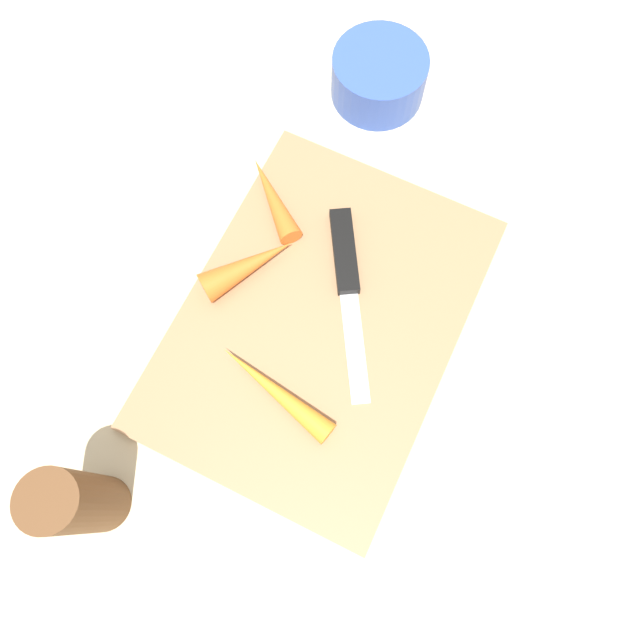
{
  "coord_description": "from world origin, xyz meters",
  "views": [
    {
      "loc": [
        -0.16,
        -0.08,
        0.58
      ],
      "look_at": [
        0.0,
        0.0,
        0.01
      ],
      "focal_mm": 33.9,
      "sensor_mm": 36.0,
      "label": 1
    }
  ],
  "objects_px": {
    "carrot_medium": "(273,198)",
    "carrot_shortest": "(249,265)",
    "cutting_board": "(320,322)",
    "knife": "(346,264)",
    "small_bowl": "(379,77)",
    "carrot_longest": "(275,391)",
    "pepper_grinder": "(78,502)"
  },
  "relations": [
    {
      "from": "cutting_board",
      "to": "knife",
      "type": "height_order",
      "value": "knife"
    },
    {
      "from": "small_bowl",
      "to": "pepper_grinder",
      "type": "relative_size",
      "value": 0.83
    },
    {
      "from": "carrot_medium",
      "to": "pepper_grinder",
      "type": "relative_size",
      "value": 0.79
    },
    {
      "from": "knife",
      "to": "pepper_grinder",
      "type": "xyz_separation_m",
      "value": [
        -0.3,
        0.1,
        0.05
      ]
    },
    {
      "from": "carrot_medium",
      "to": "small_bowl",
      "type": "xyz_separation_m",
      "value": [
        0.18,
        -0.04,
        0.0
      ]
    },
    {
      "from": "carrot_shortest",
      "to": "small_bowl",
      "type": "bearing_deg",
      "value": 28.93
    },
    {
      "from": "small_bowl",
      "to": "knife",
      "type": "bearing_deg",
      "value": -164.33
    },
    {
      "from": "small_bowl",
      "to": "pepper_grinder",
      "type": "bearing_deg",
      "value": 175.52
    },
    {
      "from": "carrot_medium",
      "to": "cutting_board",
      "type": "bearing_deg",
      "value": 176.98
    },
    {
      "from": "carrot_medium",
      "to": "small_bowl",
      "type": "relative_size",
      "value": 0.95
    },
    {
      "from": "carrot_shortest",
      "to": "small_bowl",
      "type": "height_order",
      "value": "small_bowl"
    },
    {
      "from": "cutting_board",
      "to": "carrot_shortest",
      "type": "bearing_deg",
      "value": 79.57
    },
    {
      "from": "knife",
      "to": "carrot_shortest",
      "type": "xyz_separation_m",
      "value": [
        -0.05,
        0.08,
        0.01
      ]
    },
    {
      "from": "carrot_longest",
      "to": "small_bowl",
      "type": "xyz_separation_m",
      "value": [
        0.36,
        0.06,
        0.0
      ]
    },
    {
      "from": "knife",
      "to": "small_bowl",
      "type": "xyz_separation_m",
      "value": [
        0.21,
        0.06,
        0.01
      ]
    },
    {
      "from": "carrot_medium",
      "to": "small_bowl",
      "type": "height_order",
      "value": "small_bowl"
    },
    {
      "from": "small_bowl",
      "to": "pepper_grinder",
      "type": "distance_m",
      "value": 0.52
    },
    {
      "from": "pepper_grinder",
      "to": "small_bowl",
      "type": "bearing_deg",
      "value": -4.48
    },
    {
      "from": "knife",
      "to": "small_bowl",
      "type": "bearing_deg",
      "value": 164.69
    },
    {
      "from": "carrot_medium",
      "to": "small_bowl",
      "type": "distance_m",
      "value": 0.19
    },
    {
      "from": "carrot_medium",
      "to": "carrot_shortest",
      "type": "distance_m",
      "value": 0.08
    },
    {
      "from": "carrot_longest",
      "to": "carrot_shortest",
      "type": "height_order",
      "value": "carrot_shortest"
    },
    {
      "from": "cutting_board",
      "to": "knife",
      "type": "distance_m",
      "value": 0.06
    },
    {
      "from": "small_bowl",
      "to": "cutting_board",
      "type": "bearing_deg",
      "value": -167.42
    },
    {
      "from": "pepper_grinder",
      "to": "knife",
      "type": "bearing_deg",
      "value": -18.32
    },
    {
      "from": "knife",
      "to": "pepper_grinder",
      "type": "bearing_deg",
      "value": -49.3
    },
    {
      "from": "carrot_longest",
      "to": "pepper_grinder",
      "type": "height_order",
      "value": "pepper_grinder"
    },
    {
      "from": "knife",
      "to": "carrot_longest",
      "type": "height_order",
      "value": "carrot_longest"
    },
    {
      "from": "carrot_longest",
      "to": "pepper_grinder",
      "type": "distance_m",
      "value": 0.19
    },
    {
      "from": "knife",
      "to": "carrot_shortest",
      "type": "height_order",
      "value": "carrot_shortest"
    },
    {
      "from": "cutting_board",
      "to": "pepper_grinder",
      "type": "distance_m",
      "value": 0.27
    },
    {
      "from": "carrot_shortest",
      "to": "pepper_grinder",
      "type": "bearing_deg",
      "value": -149.65
    }
  ]
}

